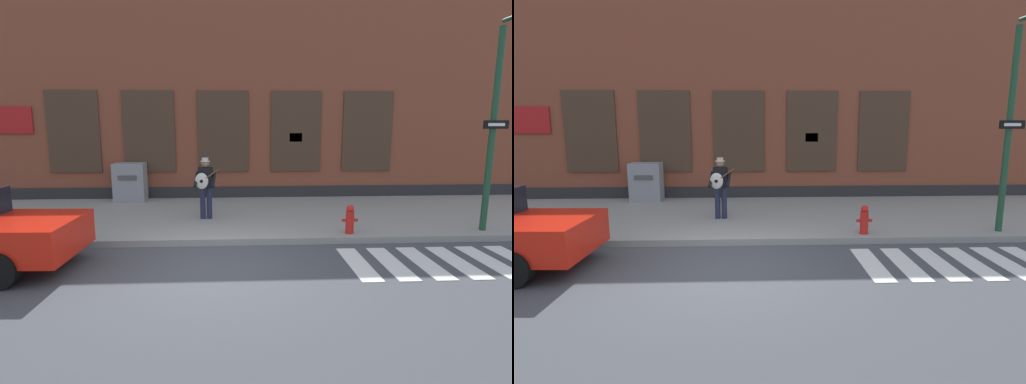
% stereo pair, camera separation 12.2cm
% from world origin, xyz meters
% --- Properties ---
extents(ground_plane, '(160.00, 160.00, 0.00)m').
position_xyz_m(ground_plane, '(0.00, 0.00, 0.00)').
color(ground_plane, '#424449').
extents(sidewalk, '(28.00, 5.10, 0.16)m').
position_xyz_m(sidewalk, '(0.00, 4.10, 0.08)').
color(sidewalk, gray).
rests_on(sidewalk, ground).
extents(building_backdrop, '(28.00, 4.06, 6.88)m').
position_xyz_m(building_backdrop, '(-0.00, 8.64, 3.43)').
color(building_backdrop, brown).
rests_on(building_backdrop, ground).
extents(crosswalk, '(5.20, 1.90, 0.01)m').
position_xyz_m(crosswalk, '(5.25, 0.25, 0.01)').
color(crosswalk, silver).
rests_on(crosswalk, ground).
extents(busker, '(0.71, 0.55, 1.70)m').
position_xyz_m(busker, '(-0.43, 3.54, 1.13)').
color(busker, '#1E233D').
rests_on(busker, sidewalk).
extents(utility_box, '(1.03, 0.68, 1.28)m').
position_xyz_m(utility_box, '(-3.14, 6.20, 0.80)').
color(utility_box, gray).
rests_on(utility_box, sidewalk).
extents(fire_hydrant, '(0.38, 0.20, 0.70)m').
position_xyz_m(fire_hydrant, '(3.15, 1.90, 0.50)').
color(fire_hydrant, red).
rests_on(fire_hydrant, sidewalk).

